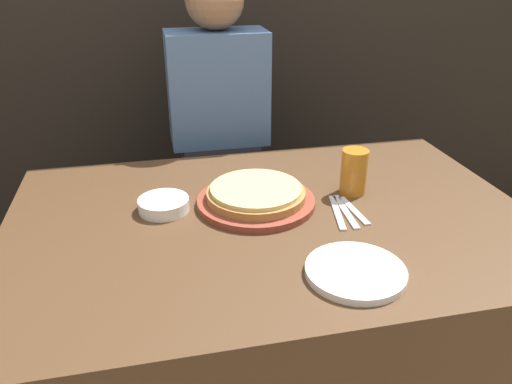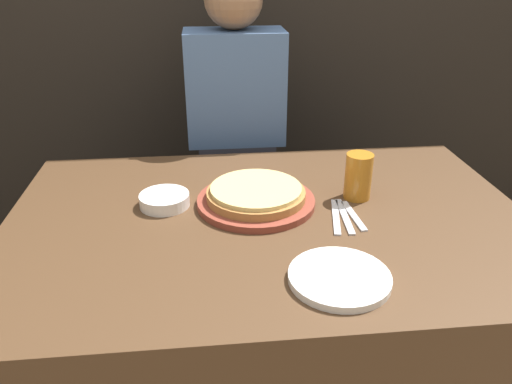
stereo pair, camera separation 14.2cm
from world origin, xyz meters
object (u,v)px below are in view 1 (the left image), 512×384
(dinner_plate, at_px, (355,272))
(diner_person, at_px, (220,153))
(pizza_on_board, at_px, (256,197))
(beer_glass, at_px, (354,170))
(side_bowl, at_px, (164,205))
(spoon, at_px, (354,210))
(fork, at_px, (337,212))
(dinner_knife, at_px, (346,211))

(dinner_plate, relative_size, diner_person, 0.17)
(pizza_on_board, distance_m, beer_glass, 0.31)
(beer_glass, bearing_deg, dinner_plate, -111.22)
(dinner_plate, distance_m, side_bowl, 0.57)
(spoon, bearing_deg, side_bowl, 167.06)
(side_bowl, height_order, diner_person, diner_person)
(pizza_on_board, height_order, diner_person, diner_person)
(beer_glass, height_order, spoon, beer_glass)
(side_bowl, distance_m, diner_person, 0.64)
(pizza_on_board, xyz_separation_m, dinner_plate, (0.15, -0.39, -0.02))
(spoon, bearing_deg, pizza_on_board, 159.07)
(beer_glass, distance_m, side_bowl, 0.57)
(dinner_plate, bearing_deg, beer_glass, 68.78)
(pizza_on_board, distance_m, diner_person, 0.61)
(fork, bearing_deg, diner_person, 107.92)
(side_bowl, height_order, spoon, side_bowl)
(fork, xyz_separation_m, spoon, (0.05, 0.00, 0.00))
(pizza_on_board, distance_m, spoon, 0.28)
(spoon, bearing_deg, diner_person, 111.54)
(dinner_plate, distance_m, diner_person, 1.01)
(fork, bearing_deg, side_bowl, 165.74)
(pizza_on_board, xyz_separation_m, spoon, (0.26, -0.10, -0.02))
(dinner_plate, bearing_deg, pizza_on_board, 110.70)
(dinner_plate, distance_m, dinner_knife, 0.30)
(dinner_plate, height_order, dinner_knife, dinner_plate)
(beer_glass, xyz_separation_m, fork, (-0.09, -0.11, -0.07))
(dinner_plate, relative_size, fork, 1.16)
(diner_person, bearing_deg, pizza_on_board, -88.40)
(side_bowl, bearing_deg, beer_glass, -0.55)
(beer_glass, xyz_separation_m, diner_person, (-0.32, 0.59, -0.15))
(diner_person, bearing_deg, spoon, -68.46)
(beer_glass, height_order, dinner_knife, beer_glass)
(pizza_on_board, height_order, dinner_knife, pizza_on_board)
(pizza_on_board, bearing_deg, dinner_plate, -69.30)
(side_bowl, relative_size, diner_person, 0.10)
(dinner_plate, bearing_deg, side_bowl, 135.07)
(spoon, bearing_deg, beer_glass, 70.36)
(pizza_on_board, xyz_separation_m, side_bowl, (-0.26, 0.02, -0.01))
(side_bowl, xyz_separation_m, spoon, (0.52, -0.12, -0.02))
(dinner_plate, height_order, diner_person, diner_person)
(dinner_plate, height_order, side_bowl, side_bowl)
(pizza_on_board, distance_m, dinner_knife, 0.26)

